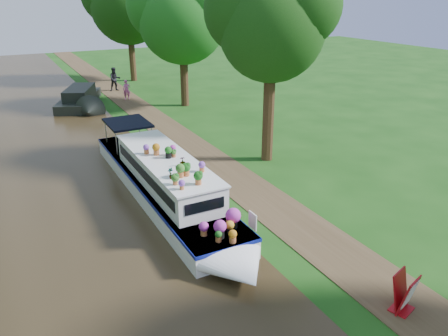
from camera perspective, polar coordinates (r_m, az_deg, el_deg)
ground at (r=17.69m, az=0.52°, el=-3.98°), size 100.00×100.00×0.00m
canal_water at (r=16.08m, az=-18.88°, el=-8.13°), size 10.00×100.00×0.02m
towpath at (r=18.23m, az=3.85°, el=-3.15°), size 2.20×100.00×0.03m
plant_boat at (r=17.21m, az=-7.45°, el=-1.82°), size 2.29×13.52×2.26m
tree_near_overhang at (r=20.49m, az=6.17°, el=18.72°), size 5.52×5.28×8.99m
tree_near_mid at (r=31.47m, az=-5.59°, el=19.62°), size 6.90×6.60×9.40m
tree_near_far at (r=41.69m, az=-12.52°, el=20.69°), size 7.59×7.26×10.30m
second_boat at (r=33.48m, az=-18.29°, el=8.59°), size 4.33×7.56×1.37m
sandwich_board at (r=12.62m, az=22.51°, el=-15.06°), size 0.72×0.71×1.07m
pedestrian_pink at (r=34.56m, az=-12.60°, el=9.95°), size 0.61×0.48×1.49m
pedestrian_dark at (r=37.89m, az=-14.06°, el=11.20°), size 0.94×0.74×1.92m
verge_plant at (r=21.81m, az=-5.59°, el=1.66°), size 0.44×0.42×0.38m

